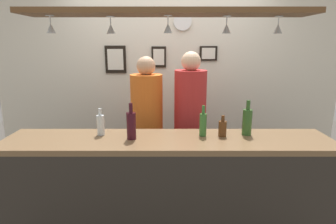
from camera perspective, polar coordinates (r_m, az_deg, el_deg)
ground_plane at (r=3.12m, az=-0.00°, el=-21.51°), size 8.00×8.00×0.00m
back_wall at (r=3.69m, az=0.01°, el=5.88°), size 4.40×0.06×2.60m
bar_counter at (r=2.32m, az=-0.01°, el=-14.58°), size 2.70×0.55×1.04m
overhead_glass_rack at (r=2.27m, az=-0.01°, el=19.48°), size 2.20×0.36×0.04m
hanging_wineglass_far_left at (r=2.42m, az=-22.57°, el=15.45°), size 0.07×0.07×0.13m
hanging_wineglass_left at (r=2.36m, az=-11.48°, el=16.26°), size 0.07×0.07×0.13m
hanging_wineglass_center_left at (r=2.25m, az=0.05°, el=16.67°), size 0.07×0.07×0.13m
hanging_wineglass_center at (r=2.33m, az=11.72°, el=16.29°), size 0.07×0.07×0.13m
hanging_wineglass_center_right at (r=2.46m, az=21.33°, el=15.51°), size 0.07×0.07×0.13m
person_left_orange_shirt at (r=3.05m, az=-4.27°, el=-1.37°), size 0.34×0.34×1.67m
person_middle_red_shirt at (r=3.05m, az=4.47°, el=-0.78°), size 0.34×0.34×1.72m
bottle_beer_brown_stubby at (r=2.41m, az=10.94°, el=-3.22°), size 0.07×0.07×0.18m
bottle_wine_dark_red at (r=2.31m, az=-7.43°, el=-2.61°), size 0.08×0.08×0.30m
bottle_beer_green_import at (r=2.39m, az=7.08°, el=-2.40°), size 0.06×0.06×0.26m
bottle_champagne_green at (r=2.49m, az=15.69°, el=-1.82°), size 0.08×0.08×0.30m
bottle_soda_clear at (r=2.47m, az=-13.45°, el=-2.43°), size 0.06×0.06×0.23m
picture_frame_crest at (r=3.61m, az=-1.86°, el=11.04°), size 0.18×0.02×0.26m
picture_frame_upper_small at (r=3.65m, az=8.16°, el=11.63°), size 0.22×0.02×0.18m
picture_frame_caricature at (r=3.67m, az=-10.54°, el=10.39°), size 0.26×0.02×0.34m
wall_clock at (r=3.62m, az=2.96°, el=17.83°), size 0.22×0.03×0.22m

